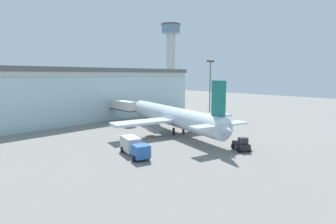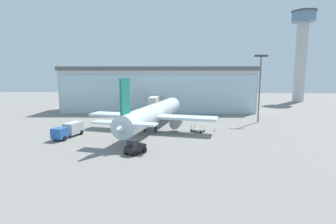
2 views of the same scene
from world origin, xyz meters
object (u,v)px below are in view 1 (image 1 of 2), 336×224
object	(u,v)px
jet_bridge	(118,105)
baggage_cart	(207,126)
airplane	(173,117)
pushback_tug	(241,145)
control_tower	(171,53)
apron_light_mast	(210,83)
catering_truck	(134,146)
safety_cone_wingtip	(214,124)
safety_cone_nose	(196,140)

from	to	relation	value
jet_bridge	baggage_cart	distance (m)	24.66
airplane	pushback_tug	distance (m)	17.55
control_tower	apron_light_mast	bearing A→B (deg)	-121.47
apron_light_mast	airplane	world-z (taller)	apron_light_mast
catering_truck	safety_cone_wingtip	bearing A→B (deg)	116.11
catering_truck	jet_bridge	bearing A→B (deg)	166.06
pushback_tug	catering_truck	bearing A→B (deg)	87.31
pushback_tug	safety_cone_nose	distance (m)	9.23
apron_light_mast	pushback_tug	size ratio (longest dim) A/B	4.53
jet_bridge	airplane	xyz separation A→B (m)	(1.52, -20.12, -0.86)
airplane	pushback_tug	xyz separation A→B (m)	(-0.90, -17.33, -2.59)
catering_truck	pushback_tug	bearing A→B (deg)	69.31
airplane	baggage_cart	size ratio (longest dim) A/B	11.23
jet_bridge	safety_cone_nose	distance (m)	28.59
control_tower	baggage_cart	world-z (taller)	control_tower
control_tower	safety_cone_wingtip	size ratio (longest dim) A/B	70.17
baggage_cart	pushback_tug	size ratio (longest dim) A/B	0.87
airplane	baggage_cart	bearing A→B (deg)	-86.89
jet_bridge	control_tower	size ratio (longest dim) A/B	0.38
baggage_cart	safety_cone_nose	distance (m)	13.14
apron_light_mast	safety_cone_wingtip	size ratio (longest dim) A/B	30.59
catering_truck	control_tower	bearing A→B (deg)	146.95
airplane	safety_cone_wingtip	size ratio (longest dim) A/B	65.82
airplane	pushback_tug	bearing A→B (deg)	-170.89
apron_light_mast	safety_cone_wingtip	world-z (taller)	apron_light_mast
airplane	baggage_cart	distance (m)	10.22
jet_bridge	pushback_tug	size ratio (longest dim) A/B	3.95
pushback_tug	safety_cone_nose	xyz separation A→B (m)	(-0.81, 9.17, -0.70)
safety_cone_wingtip	pushback_tug	bearing A→B (deg)	-130.64
baggage_cart	safety_cone_wingtip	bearing A→B (deg)	-139.49
catering_truck	safety_cone_nose	bearing A→B (deg)	100.31
apron_light_mast	control_tower	bearing A→B (deg)	58.53
safety_cone_wingtip	control_tower	bearing A→B (deg)	55.18
baggage_cart	airplane	bearing A→B (deg)	20.53
catering_truck	baggage_cart	bearing A→B (deg)	116.39
baggage_cart	pushback_tug	xyz separation A→B (m)	(-10.54, -15.81, 0.47)
airplane	catering_truck	world-z (taller)	airplane
airplane	safety_cone_nose	world-z (taller)	airplane
safety_cone_wingtip	catering_truck	bearing A→B (deg)	-167.00
jet_bridge	catering_truck	xyz separation A→B (m)	(-14.10, -27.61, -2.97)
baggage_cart	pushback_tug	distance (m)	19.00
catering_truck	apron_light_mast	bearing A→B (deg)	126.87
airplane	pushback_tug	size ratio (longest dim) A/B	9.75
jet_bridge	baggage_cart	xyz separation A→B (m)	(11.15, -21.65, -3.93)
control_tower	safety_cone_wingtip	distance (m)	80.93
control_tower	safety_cone_wingtip	bearing A→B (deg)	-124.82
control_tower	baggage_cart	distance (m)	83.45
control_tower	airplane	distance (m)	87.46
jet_bridge	apron_light_mast	distance (m)	29.28
airplane	safety_cone_wingtip	bearing A→B (deg)	-81.42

